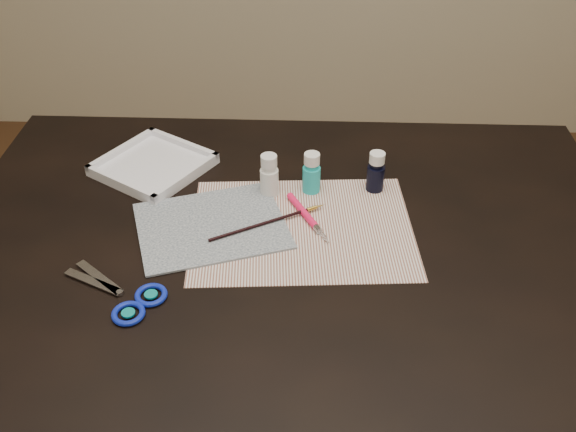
{
  "coord_description": "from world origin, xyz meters",
  "views": [
    {
      "loc": [
        0.04,
        -0.93,
        1.51
      ],
      "look_at": [
        0.0,
        0.0,
        0.8
      ],
      "focal_mm": 40.0,
      "sensor_mm": 36.0,
      "label": 1
    }
  ],
  "objects_px": {
    "paint_bottle_cyan": "(312,173)",
    "canvas": "(212,226)",
    "paint_bottle_navy": "(376,172)",
    "scissors": "(108,291)",
    "paper": "(302,228)",
    "paint_bottle_white": "(269,175)",
    "palette_tray": "(153,164)"
  },
  "relations": [
    {
      "from": "paint_bottle_white",
      "to": "paint_bottle_navy",
      "type": "height_order",
      "value": "paint_bottle_white"
    },
    {
      "from": "canvas",
      "to": "scissors",
      "type": "xyz_separation_m",
      "value": [
        -0.15,
        -0.19,
        0.0
      ]
    },
    {
      "from": "paint_bottle_white",
      "to": "scissors",
      "type": "relative_size",
      "value": 0.43
    },
    {
      "from": "paper",
      "to": "canvas",
      "type": "relative_size",
      "value": 1.52
    },
    {
      "from": "paint_bottle_white",
      "to": "palette_tray",
      "type": "relative_size",
      "value": 0.45
    },
    {
      "from": "paint_bottle_navy",
      "to": "palette_tray",
      "type": "bearing_deg",
      "value": 172.91
    },
    {
      "from": "canvas",
      "to": "palette_tray",
      "type": "relative_size",
      "value": 1.36
    },
    {
      "from": "paper",
      "to": "scissors",
      "type": "distance_m",
      "value": 0.37
    },
    {
      "from": "paint_bottle_navy",
      "to": "scissors",
      "type": "height_order",
      "value": "paint_bottle_navy"
    },
    {
      "from": "canvas",
      "to": "palette_tray",
      "type": "xyz_separation_m",
      "value": [
        -0.15,
        0.2,
        0.01
      ]
    },
    {
      "from": "paint_bottle_cyan",
      "to": "canvas",
      "type": "bearing_deg",
      "value": -145.71
    },
    {
      "from": "paint_bottle_cyan",
      "to": "paint_bottle_navy",
      "type": "height_order",
      "value": "paint_bottle_cyan"
    },
    {
      "from": "paint_bottle_white",
      "to": "paint_bottle_cyan",
      "type": "height_order",
      "value": "paint_bottle_white"
    },
    {
      "from": "paint_bottle_white",
      "to": "paper",
      "type": "bearing_deg",
      "value": -57.95
    },
    {
      "from": "paper",
      "to": "paint_bottle_white",
      "type": "bearing_deg",
      "value": 122.05
    },
    {
      "from": "paint_bottle_cyan",
      "to": "paint_bottle_navy",
      "type": "xyz_separation_m",
      "value": [
        0.13,
        0.01,
        -0.0
      ]
    },
    {
      "from": "canvas",
      "to": "paint_bottle_navy",
      "type": "relative_size",
      "value": 3.14
    },
    {
      "from": "paint_bottle_white",
      "to": "palette_tray",
      "type": "xyz_separation_m",
      "value": [
        -0.26,
        0.08,
        -0.03
      ]
    },
    {
      "from": "paint_bottle_white",
      "to": "paint_bottle_cyan",
      "type": "bearing_deg",
      "value": 9.56
    },
    {
      "from": "paint_bottle_navy",
      "to": "scissors",
      "type": "xyz_separation_m",
      "value": [
        -0.47,
        -0.32,
        -0.04
      ]
    },
    {
      "from": "paint_bottle_white",
      "to": "palette_tray",
      "type": "bearing_deg",
      "value": 162.07
    },
    {
      "from": "paint_bottle_cyan",
      "to": "palette_tray",
      "type": "xyz_separation_m",
      "value": [
        -0.34,
        0.07,
        -0.03
      ]
    },
    {
      "from": "paper",
      "to": "scissors",
      "type": "relative_size",
      "value": 1.97
    },
    {
      "from": "paint_bottle_cyan",
      "to": "paint_bottle_navy",
      "type": "bearing_deg",
      "value": 4.33
    },
    {
      "from": "paper",
      "to": "palette_tray",
      "type": "relative_size",
      "value": 2.07
    },
    {
      "from": "scissors",
      "to": "canvas",
      "type": "bearing_deg",
      "value": -103.32
    },
    {
      "from": "paper",
      "to": "paint_bottle_cyan",
      "type": "distance_m",
      "value": 0.13
    },
    {
      "from": "paint_bottle_navy",
      "to": "palette_tray",
      "type": "height_order",
      "value": "paint_bottle_navy"
    },
    {
      "from": "paint_bottle_navy",
      "to": "scissors",
      "type": "bearing_deg",
      "value": -145.25
    },
    {
      "from": "paint_bottle_white",
      "to": "scissors",
      "type": "distance_m",
      "value": 0.4
    },
    {
      "from": "canvas",
      "to": "scissors",
      "type": "relative_size",
      "value": 1.29
    },
    {
      "from": "paint_bottle_white",
      "to": "paint_bottle_navy",
      "type": "bearing_deg",
      "value": 6.41
    }
  ]
}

